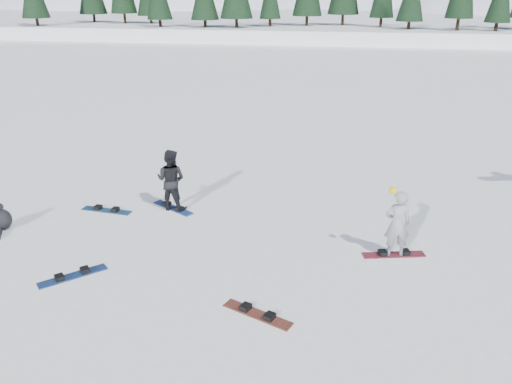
% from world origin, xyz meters
% --- Properties ---
extents(ground, '(420.00, 420.00, 0.00)m').
position_xyz_m(ground, '(0.00, 0.00, 0.00)').
color(ground, white).
rests_on(ground, ground).
extents(alpine_backdrop, '(412.50, 227.00, 53.20)m').
position_xyz_m(alpine_backdrop, '(-11.72, 189.17, -13.98)').
color(alpine_backdrop, white).
rests_on(alpine_backdrop, ground).
extents(snowboarder_woman, '(0.68, 0.52, 1.81)m').
position_xyz_m(snowboarder_woman, '(2.65, 1.46, 0.85)').
color(snowboarder_woman, '#99999E').
rests_on(snowboarder_woman, ground).
extents(snowboarder_man, '(0.95, 0.79, 1.79)m').
position_xyz_m(snowboarder_man, '(-3.50, 3.14, 0.90)').
color(snowboarder_man, black).
rests_on(snowboarder_man, ground).
extents(seated_rider, '(0.68, 0.98, 0.76)m').
position_xyz_m(seated_rider, '(-7.50, 0.99, 0.29)').
color(seated_rider, black).
rests_on(seated_rider, ground).
extents(snowboard_woman, '(1.52, 0.63, 0.03)m').
position_xyz_m(snowboard_woman, '(2.65, 1.46, 0.01)').
color(snowboard_woman, maroon).
rests_on(snowboard_woman, ground).
extents(snowboard_man, '(1.44, 1.00, 0.03)m').
position_xyz_m(snowboard_man, '(-3.50, 3.14, 0.01)').
color(snowboard_man, '#1C449B').
rests_on(snowboard_man, ground).
extents(snowboard_loose_c, '(1.52, 0.41, 0.03)m').
position_xyz_m(snowboard_loose_c, '(-5.33, 2.63, 0.01)').
color(snowboard_loose_c, navy).
rests_on(snowboard_loose_c, ground).
extents(snowboard_loose_b, '(1.49, 0.84, 0.03)m').
position_xyz_m(snowboard_loose_b, '(-0.16, -1.46, 0.01)').
color(snowboard_loose_b, maroon).
rests_on(snowboard_loose_b, ground).
extents(snowboard_loose_a, '(1.26, 1.26, 0.03)m').
position_xyz_m(snowboard_loose_a, '(-4.47, -0.81, 0.01)').
color(snowboard_loose_a, navy).
rests_on(snowboard_loose_a, ground).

